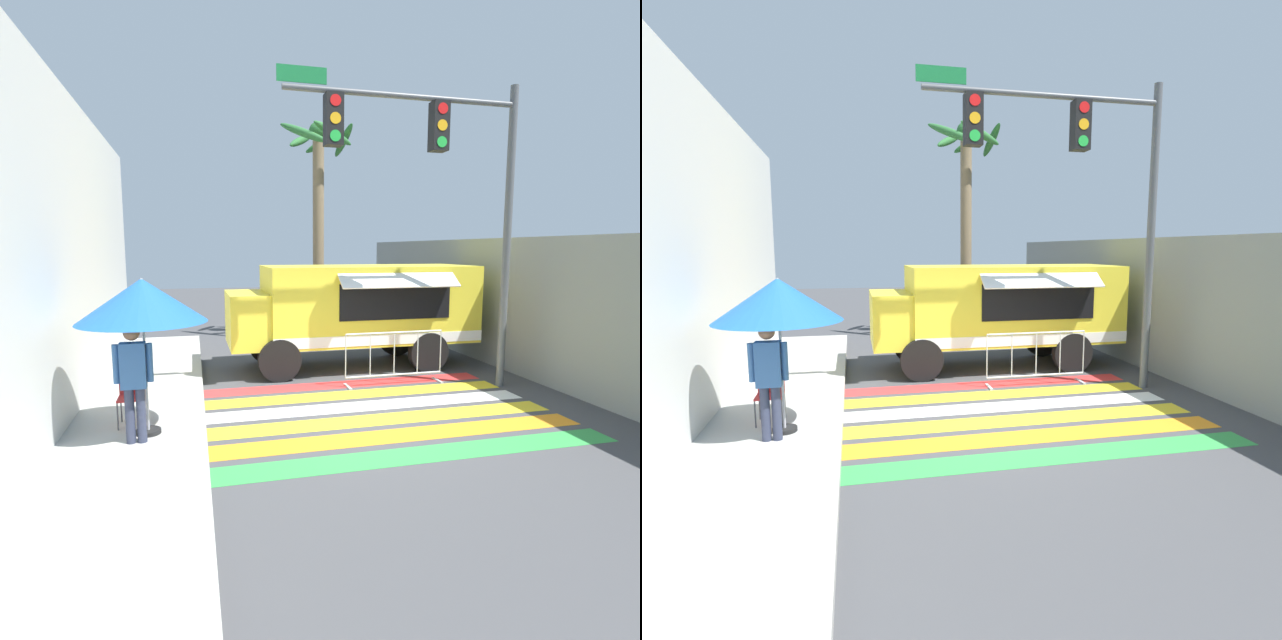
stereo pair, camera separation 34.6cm
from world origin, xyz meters
The scene contains 12 objects.
ground_plane centered at (0.00, 0.00, 0.00)m, with size 60.00×60.00×0.00m, color #424244.
sidewalk_left centered at (-5.03, 0.00, 0.09)m, with size 4.40×16.00×0.17m.
building_left_facade centered at (-5.01, 0.00, 2.75)m, with size 0.25×16.00×5.51m.
concrete_wall_right centered at (4.31, 3.00, 1.57)m, with size 0.20×16.00×3.14m.
crosswalk_painted centered at (0.00, 0.09, 0.00)m, with size 6.40×4.36×0.01m.
food_truck centered at (0.73, 3.53, 1.48)m, with size 5.91×2.54×2.48m.
traffic_signal_pole centered at (1.73, 1.07, 4.39)m, with size 4.80×0.29×6.05m.
patio_umbrella centered at (-3.66, -0.48, 2.14)m, with size 1.83×1.83×2.29m.
folding_chair centered at (-3.92, 0.04, 0.69)m, with size 0.41×0.41×0.85m.
vendor_person centered at (-3.79, -0.81, 1.13)m, with size 0.53×0.22×1.68m.
barricade_front centered at (1.16, 1.76, 0.57)m, with size 2.19×0.44×1.14m.
palm_tree centered at (1.01, 7.71, 4.59)m, with size 2.34×2.34×6.80m.
Camera 1 is at (-2.94, -7.95, 2.87)m, focal length 28.00 mm.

